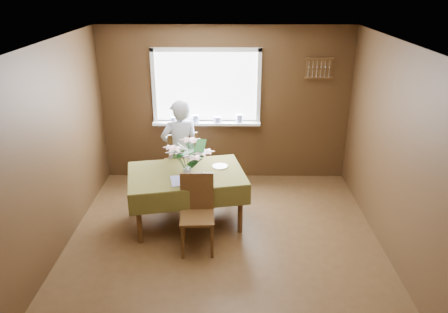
{
  "coord_description": "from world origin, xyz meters",
  "views": [
    {
      "loc": [
        0.06,
        -4.56,
        3.15
      ],
      "look_at": [
        0.0,
        0.55,
        1.05
      ],
      "focal_mm": 35.0,
      "sensor_mm": 36.0,
      "label": 1
    }
  ],
  "objects_px": {
    "chair_near": "(197,209)",
    "seated_woman": "(181,151)",
    "chair_far": "(182,161)",
    "flower_bouquet": "(187,156)",
    "dining_table": "(186,179)"
  },
  "relations": [
    {
      "from": "dining_table",
      "to": "flower_bouquet",
      "type": "distance_m",
      "value": 0.42
    },
    {
      "from": "chair_near",
      "to": "flower_bouquet",
      "type": "xyz_separation_m",
      "value": [
        -0.15,
        0.44,
        0.52
      ]
    },
    {
      "from": "chair_near",
      "to": "flower_bouquet",
      "type": "relative_size",
      "value": 1.78
    },
    {
      "from": "chair_far",
      "to": "chair_near",
      "type": "relative_size",
      "value": 1.08
    },
    {
      "from": "chair_far",
      "to": "flower_bouquet",
      "type": "xyz_separation_m",
      "value": [
        0.18,
        -0.99,
        0.48
      ]
    },
    {
      "from": "chair_far",
      "to": "chair_near",
      "type": "bearing_deg",
      "value": 85.89
    },
    {
      "from": "dining_table",
      "to": "chair_near",
      "type": "bearing_deg",
      "value": -84.58
    },
    {
      "from": "chair_far",
      "to": "chair_near",
      "type": "xyz_separation_m",
      "value": [
        0.33,
        -1.43,
        -0.04
      ]
    },
    {
      "from": "chair_far",
      "to": "seated_woman",
      "type": "distance_m",
      "value": 0.26
    },
    {
      "from": "chair_far",
      "to": "flower_bouquet",
      "type": "bearing_deg",
      "value": 83.38
    },
    {
      "from": "chair_near",
      "to": "seated_woman",
      "type": "height_order",
      "value": "seated_woman"
    },
    {
      "from": "chair_near",
      "to": "dining_table",
      "type": "bearing_deg",
      "value": 104.27
    },
    {
      "from": "flower_bouquet",
      "to": "dining_table",
      "type": "bearing_deg",
      "value": 103.04
    },
    {
      "from": "chair_near",
      "to": "flower_bouquet",
      "type": "bearing_deg",
      "value": 105.72
    },
    {
      "from": "chair_far",
      "to": "seated_woman",
      "type": "relative_size",
      "value": 0.67
    }
  ]
}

